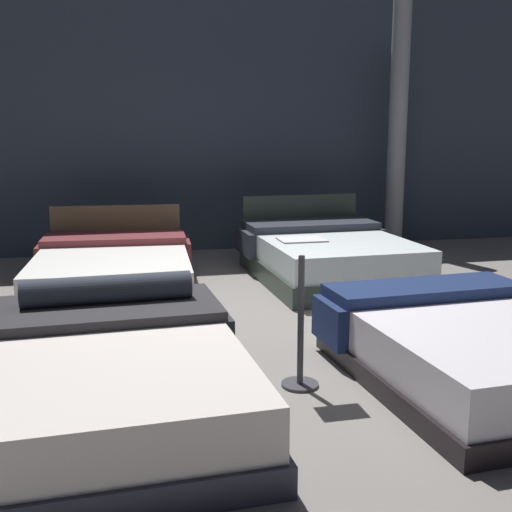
% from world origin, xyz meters
% --- Properties ---
extents(ground_plane, '(18.00, 18.00, 0.02)m').
position_xyz_m(ground_plane, '(0.00, 0.00, -0.01)').
color(ground_plane, gray).
extents(showroom_back_wall, '(18.00, 0.06, 3.50)m').
position_xyz_m(showroom_back_wall, '(0.00, 3.56, 1.75)').
color(showroom_back_wall, '#333D4C').
rests_on(showroom_back_wall, ground_plane).
extents(bed_0, '(1.56, 2.19, 0.67)m').
position_xyz_m(bed_0, '(-1.15, -1.41, 0.24)').
color(bed_0, '#292937').
rests_on(bed_0, ground_plane).
extents(bed_1, '(1.61, 1.98, 0.50)m').
position_xyz_m(bed_1, '(1.12, -1.46, 0.22)').
color(bed_1, black).
rests_on(bed_1, ground_plane).
extents(bed_2, '(1.70, 2.19, 0.77)m').
position_xyz_m(bed_2, '(-1.13, 1.47, 0.22)').
color(bed_2, brown).
rests_on(bed_2, ground_plane).
extents(bed_3, '(1.66, 2.16, 0.83)m').
position_xyz_m(bed_3, '(1.17, 1.51, 0.25)').
color(bed_3, '#2A352C').
rests_on(bed_3, ground_plane).
extents(price_sign, '(0.28, 0.24, 0.96)m').
position_xyz_m(price_sign, '(0.00, -1.29, 0.37)').
color(price_sign, '#3F3F44').
rests_on(price_sign, ground_plane).
extents(support_pillar, '(0.24, 0.24, 3.50)m').
position_xyz_m(support_pillar, '(2.68, 3.09, 1.75)').
color(support_pillar, '#99999E').
rests_on(support_pillar, ground_plane).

